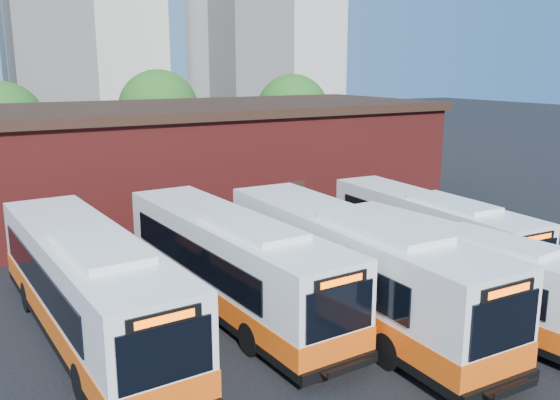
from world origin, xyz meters
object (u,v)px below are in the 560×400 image
bus_farwest (88,290)px  bus_midwest (350,269)px  bus_west (230,266)px  bus_east (429,233)px  bus_mideast (459,275)px

bus_farwest → bus_midwest: (8.36, -2.61, 0.04)m
bus_farwest → bus_west: bus_farwest is taller
bus_west → bus_east: bearing=-2.5°
bus_farwest → bus_midwest: size_ratio=0.98×
bus_midwest → bus_mideast: size_ratio=1.18×
bus_west → bus_mideast: size_ratio=1.13×
bus_farwest → bus_west: bearing=-3.5°
bus_west → bus_east: bus_west is taller
bus_midwest → bus_mideast: bus_midwest is taller
bus_mideast → bus_west: bearing=140.2°
bus_farwest → bus_east: (14.64, 0.14, -0.21)m
bus_farwest → bus_midwest: bearing=-20.9°
bus_mideast → bus_east: (2.88, 4.57, 0.02)m
bus_mideast → bus_east: 5.41m
bus_farwest → bus_west: (4.97, 0.00, -0.04)m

